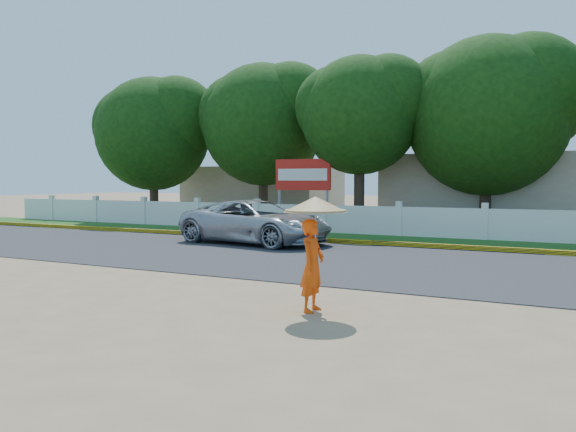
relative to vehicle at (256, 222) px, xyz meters
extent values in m
plane|color=#9E8460|center=(3.59, -6.85, -0.72)|extent=(120.00, 120.00, 0.00)
cube|color=#38383A|center=(3.59, -2.35, -0.71)|extent=(60.00, 7.00, 0.02)
cube|color=#2D601E|center=(3.59, 2.90, -0.70)|extent=(60.00, 3.50, 0.03)
cube|color=yellow|center=(3.59, 1.20, -0.64)|extent=(40.00, 0.18, 0.16)
cube|color=silver|center=(3.59, 4.35, -0.17)|extent=(40.00, 0.10, 1.10)
cube|color=#B7AD99|center=(6.59, 11.15, 0.88)|extent=(10.00, 6.00, 3.20)
cube|color=#B7AD99|center=(-6.41, 12.15, 0.68)|extent=(8.00, 5.00, 2.80)
imported|color=#A8ABB0|center=(0.00, 0.00, 0.00)|extent=(5.45, 3.10, 1.43)
imported|color=#DE480B|center=(5.48, -7.79, 0.02)|extent=(0.36, 0.54, 1.48)
cylinder|color=gray|center=(5.53, -7.79, 0.59)|extent=(0.02, 0.02, 0.96)
cone|color=tan|center=(5.53, -7.79, 1.00)|extent=(1.01, 1.01, 0.24)
cylinder|color=gray|center=(-1.93, 5.45, 0.28)|extent=(0.12, 0.12, 2.00)
cylinder|color=gray|center=(0.27, 5.45, 0.28)|extent=(0.12, 0.12, 2.00)
cube|color=red|center=(-0.83, 5.45, 1.58)|extent=(2.50, 0.12, 1.30)
cube|color=silver|center=(-0.83, 5.39, 1.58)|extent=(2.25, 0.02, 0.49)
cylinder|color=#473828|center=(-3.92, 7.62, 0.83)|extent=(0.44, 0.44, 3.10)
sphere|color=#1B4C11|center=(-3.92, 7.62, 3.97)|extent=(5.77, 5.77, 5.77)
cylinder|color=#473828|center=(1.30, 6.47, 0.98)|extent=(0.44, 0.44, 3.40)
sphere|color=#1B4C11|center=(1.30, 6.47, 4.03)|extent=(4.92, 4.92, 4.92)
cylinder|color=#473828|center=(6.13, 8.06, 0.72)|extent=(0.44, 0.44, 2.88)
sphere|color=#1B4C11|center=(6.13, 8.06, 3.92)|extent=(6.41, 6.41, 6.41)
cylinder|color=#473828|center=(-9.77, 6.69, 0.69)|extent=(0.44, 0.44, 2.82)
sphere|color=#1B4C11|center=(-9.77, 6.69, 3.67)|extent=(5.71, 5.71, 5.71)
camera|label=1|loc=(9.07, -15.89, 1.40)|focal=35.00mm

